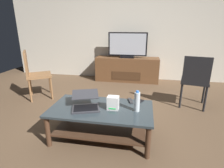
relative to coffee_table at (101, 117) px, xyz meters
name	(u,v)px	position (x,y,z in m)	size (l,w,h in m)	color
ground_plane	(111,126)	(0.08, 0.28, -0.29)	(7.68, 7.68, 0.00)	brown
back_wall	(130,25)	(0.08, 2.88, 1.11)	(6.40, 0.12, 2.80)	beige
coffee_table	(101,117)	(0.00, 0.00, 0.00)	(1.26, 0.68, 0.42)	#2D383D
media_cabinet	(127,69)	(0.06, 2.56, 0.01)	(1.59, 0.45, 0.61)	brown
television	(128,46)	(0.06, 2.54, 0.61)	(0.95, 0.20, 0.62)	black
dining_chair	(195,79)	(1.36, 1.16, 0.23)	(0.52, 0.52, 0.92)	black
side_chair	(34,72)	(-1.58, 1.07, 0.24)	(0.61, 0.61, 0.94)	brown
laptop	(86,102)	(-0.19, -0.02, 0.19)	(0.43, 0.47, 0.16)	#333338
router_box	(113,103)	(0.15, -0.01, 0.21)	(0.14, 0.11, 0.16)	white
water_bottle_near	(137,102)	(0.44, -0.01, 0.25)	(0.07, 0.07, 0.26)	silver
cell_phone	(139,101)	(0.46, 0.27, 0.13)	(0.07, 0.14, 0.01)	black
tv_remote	(131,101)	(0.34, 0.26, 0.14)	(0.04, 0.16, 0.02)	#2D2D30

